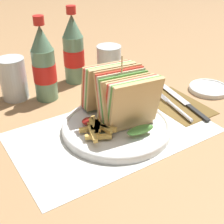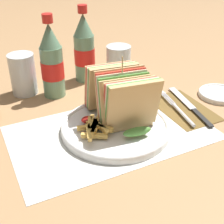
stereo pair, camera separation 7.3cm
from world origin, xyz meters
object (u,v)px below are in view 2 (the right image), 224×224
(glass_near, at_px, (118,67))
(knife, at_px, (190,106))
(fork, at_px, (180,111))
(coke_bottle_far, at_px, (84,50))
(side_saucer, at_px, (219,94))
(coke_bottle_near, at_px, (52,63))
(club_sandwich, at_px, (121,96))
(glass_far, at_px, (23,77))
(plate_main, at_px, (116,127))

(glass_near, bearing_deg, knife, -66.15)
(fork, height_order, coke_bottle_far, coke_bottle_far)
(knife, distance_m, side_saucer, 0.12)
(coke_bottle_near, bearing_deg, side_saucer, -27.28)
(club_sandwich, height_order, glass_far, club_sandwich)
(glass_far, relative_size, side_saucer, 1.00)
(coke_bottle_near, distance_m, coke_bottle_far, 0.13)
(club_sandwich, height_order, side_saucer, club_sandwich)
(coke_bottle_near, bearing_deg, glass_near, -2.21)
(club_sandwich, relative_size, glass_near, 1.73)
(plate_main, relative_size, coke_bottle_near, 1.13)
(plate_main, bearing_deg, glass_near, 61.48)
(glass_far, bearing_deg, glass_near, -11.84)
(glass_far, bearing_deg, fork, -42.03)
(fork, xyz_separation_m, glass_far, (-0.33, 0.29, 0.04))
(knife, relative_size, glass_far, 1.87)
(plate_main, distance_m, fork, 0.18)
(glass_near, bearing_deg, coke_bottle_far, 140.56)
(knife, height_order, side_saucer, side_saucer)
(glass_far, distance_m, side_saucer, 0.56)
(coke_bottle_near, relative_size, coke_bottle_far, 1.00)
(coke_bottle_far, bearing_deg, club_sandwich, -94.33)
(knife, relative_size, glass_near, 1.87)
(knife, bearing_deg, glass_far, 152.75)
(coke_bottle_near, distance_m, glass_far, 0.10)
(plate_main, height_order, coke_bottle_far, coke_bottle_far)
(plate_main, height_order, side_saucer, plate_main)
(knife, height_order, glass_near, glass_near)
(club_sandwich, distance_m, fork, 0.17)
(fork, bearing_deg, knife, 28.13)
(knife, bearing_deg, fork, -151.87)
(side_saucer, bearing_deg, glass_near, 136.27)
(club_sandwich, height_order, coke_bottle_far, coke_bottle_far)
(coke_bottle_far, xyz_separation_m, side_saucer, (0.30, -0.27, -0.09))
(fork, bearing_deg, glass_near, 112.81)
(plate_main, height_order, club_sandwich, club_sandwich)
(coke_bottle_far, bearing_deg, side_saucer, -42.61)
(fork, distance_m, side_saucer, 0.16)
(knife, height_order, coke_bottle_near, coke_bottle_near)
(club_sandwich, xyz_separation_m, fork, (0.16, -0.02, -0.07))
(plate_main, height_order, glass_far, glass_far)
(knife, relative_size, coke_bottle_near, 0.95)
(coke_bottle_far, xyz_separation_m, glass_far, (-0.19, -0.01, -0.05))
(club_sandwich, distance_m, coke_bottle_far, 0.28)
(knife, relative_size, coke_bottle_far, 0.95)
(club_sandwich, xyz_separation_m, coke_bottle_near, (-0.10, 0.22, 0.02))
(club_sandwich, height_order, coke_bottle_near, coke_bottle_near)
(coke_bottle_near, xyz_separation_m, coke_bottle_far, (0.12, 0.06, 0.00))
(coke_bottle_far, bearing_deg, coke_bottle_near, -153.30)
(fork, bearing_deg, coke_bottle_far, 123.92)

